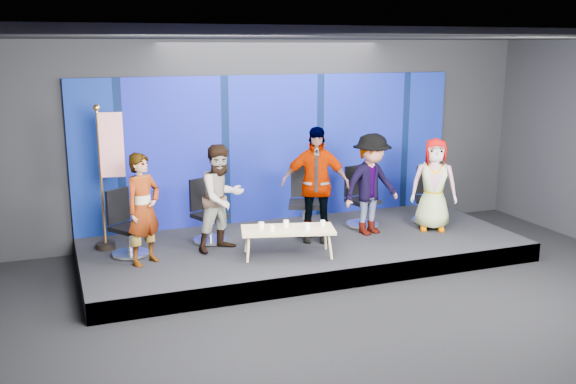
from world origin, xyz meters
name	(u,v)px	position (x,y,z in m)	size (l,w,h in m)	color
ground	(376,317)	(0.00, 0.00, 0.00)	(10.00, 10.00, 0.00)	black
room_walls	(382,129)	(0.00, 0.00, 2.43)	(10.02, 8.02, 3.51)	black
riser	(303,249)	(0.00, 2.50, 0.15)	(7.00, 3.00, 0.30)	black
backdrop	(274,148)	(0.00, 3.95, 1.60)	(7.00, 0.08, 2.60)	#071B56
chair_a	(127,234)	(-2.77, 2.74, 0.63)	(0.79, 0.79, 1.01)	silver
panelist_a	(143,209)	(-2.57, 2.28, 1.11)	(0.59, 0.39, 1.63)	black
chair_b	(208,221)	(-1.46, 3.00, 0.64)	(0.75, 0.75, 1.02)	silver
panelist_b	(222,198)	(-1.35, 2.51, 1.13)	(0.80, 0.63, 1.65)	black
chair_c	(304,210)	(0.20, 2.96, 0.68)	(0.85, 0.85, 1.15)	silver
panelist_c	(315,184)	(0.18, 2.45, 1.23)	(1.09, 0.45, 1.86)	black
chair_d	(361,206)	(1.28, 2.97, 0.64)	(0.71, 0.71, 1.05)	silver
panelist_d	(371,184)	(1.20, 2.48, 1.15)	(1.10, 0.63, 1.70)	black
chair_e	(427,204)	(2.51, 2.78, 0.62)	(0.74, 0.74, 0.98)	silver
panelist_e	(434,184)	(2.32, 2.32, 1.09)	(0.77, 0.50, 1.58)	black
coffee_table	(288,231)	(-0.51, 1.87, 0.69)	(1.49, 0.92, 0.43)	tan
mug_a	(261,225)	(-0.88, 1.99, 0.78)	(0.08, 0.08, 0.10)	white
mug_b	(272,228)	(-0.78, 1.81, 0.77)	(0.08, 0.08, 0.09)	white
mug_c	(286,223)	(-0.50, 1.97, 0.78)	(0.08, 0.08, 0.10)	white
mug_d	(307,226)	(-0.26, 1.71, 0.78)	(0.09, 0.09, 0.10)	white
mug_e	(323,223)	(0.04, 1.81, 0.77)	(0.07, 0.07, 0.09)	white
flag_stand	(108,174)	(-2.95, 3.16, 1.49)	(0.51, 0.30, 2.25)	black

